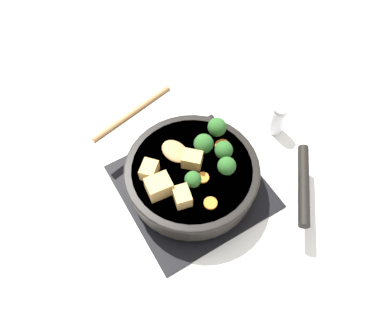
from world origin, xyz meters
TOP-DOWN VIEW (x-y plane):
  - ground_plane at (0.00, 0.00)m, footprint 2.40×2.40m
  - front_burner_grate at (0.00, 0.00)m, footprint 0.31×0.31m
  - skillet_pan at (-0.00, -0.00)m, footprint 0.38×0.40m
  - wooden_spoon at (0.13, 0.03)m, footprint 0.21×0.22m
  - tofu_cube_center_large at (-0.01, 0.09)m, footprint 0.04×0.05m
  - tofu_cube_near_handle at (-0.06, 0.06)m, footprint 0.05×0.04m
  - tofu_cube_east_chunk at (0.01, -0.01)m, footprint 0.05×0.05m
  - tofu_cube_west_chunk at (0.03, 0.08)m, footprint 0.05×0.05m
  - broccoli_floret_near_spoon at (0.02, -0.04)m, footprint 0.04×0.04m
  - broccoli_floret_center_top at (-0.01, -0.07)m, footprint 0.04×0.04m
  - broccoli_floret_east_rim at (-0.04, 0.02)m, footprint 0.03×0.03m
  - broccoli_floret_west_rim at (0.05, -0.09)m, footprint 0.04×0.04m
  - broccoli_floret_north_edge at (-0.05, -0.06)m, footprint 0.04×0.04m
  - carrot_slice_orange_thin at (0.01, -0.09)m, footprint 0.03×0.03m
  - carrot_slice_near_center at (-0.09, 0.01)m, footprint 0.03×0.03m
  - carrot_slice_edge_slice at (-0.03, -0.01)m, footprint 0.03×0.03m
  - salt_shaker at (0.03, -0.27)m, footprint 0.04×0.04m

SIDE VIEW (x-z plane):
  - ground_plane at x=0.00m, z-range 0.00..0.00m
  - front_burner_grate at x=0.00m, z-range 0.00..0.03m
  - salt_shaker at x=0.03m, z-range 0.00..0.09m
  - skillet_pan at x=0.00m, z-range 0.03..0.09m
  - carrot_slice_orange_thin at x=0.01m, z-range 0.08..0.09m
  - carrot_slice_near_center at x=-0.09m, z-range 0.08..0.09m
  - carrot_slice_edge_slice at x=-0.03m, z-range 0.08..0.09m
  - wooden_spoon at x=0.13m, z-range 0.08..0.10m
  - tofu_cube_west_chunk at x=0.03m, z-range 0.08..0.12m
  - tofu_cube_near_handle at x=-0.06m, z-range 0.08..0.12m
  - tofu_cube_east_chunk at x=0.01m, z-range 0.08..0.12m
  - tofu_cube_center_large at x=-0.01m, z-range 0.08..0.12m
  - broccoli_floret_east_rim at x=-0.04m, z-range 0.09..0.13m
  - broccoli_floret_north_edge at x=-0.05m, z-range 0.09..0.13m
  - broccoli_floret_center_top at x=-0.01m, z-range 0.09..0.13m
  - broccoli_floret_west_rim at x=0.05m, z-range 0.09..0.14m
  - broccoli_floret_near_spoon at x=0.02m, z-range 0.09..0.14m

